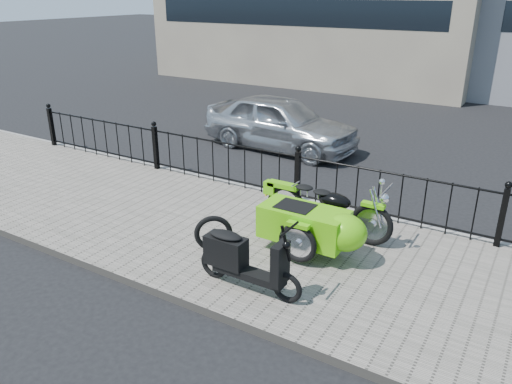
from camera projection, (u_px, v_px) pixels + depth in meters
The scene contains 8 objects.
ground at pixel (262, 232), 8.50m from camera, with size 120.00×120.00×0.00m, color black.
sidewalk at pixel (246, 241), 8.08m from camera, with size 30.00×3.80×0.12m, color #6D665C.
curb at pixel (300, 201), 9.61m from camera, with size 30.00×0.10×0.12m, color gray.
iron_fence at pixel (297, 177), 9.31m from camera, with size 14.11×0.11×1.08m.
motorcycle_sidecar at pixel (318, 223), 7.47m from camera, with size 2.28×1.48×0.98m.
scooter at pixel (242, 260), 6.57m from camera, with size 1.56×0.46×1.06m.
spare_tire at pixel (213, 233), 7.54m from camera, with size 0.58×0.58×0.08m, color black.
sedan_car at pixel (280, 123), 12.72m from camera, with size 1.63×4.05×1.38m, color silver.
Camera 1 is at (3.88, -6.56, 3.83)m, focal length 35.00 mm.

